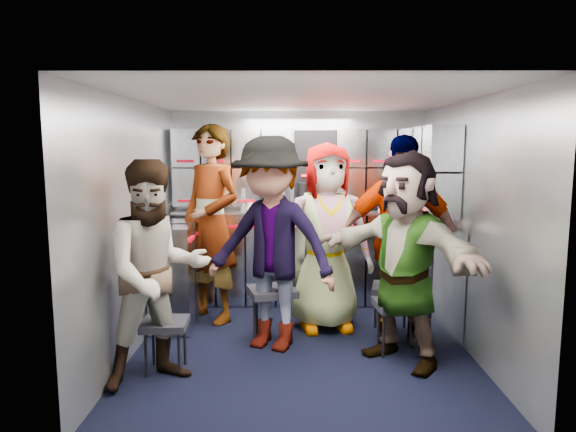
{
  "coord_description": "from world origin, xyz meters",
  "views": [
    {
      "loc": [
        -0.1,
        -4.22,
        1.71
      ],
      "look_at": [
        -0.11,
        0.35,
        1.09
      ],
      "focal_mm": 32.0,
      "sensor_mm": 36.0,
      "label": 1
    }
  ],
  "objects_px": {
    "attendant_arc_d": "(399,240)",
    "attendant_arc_e": "(405,258)",
    "attendant_arc_c": "(326,237)",
    "jump_seat_mid_left": "(272,294)",
    "jump_seat_mid_right": "(393,291)",
    "jump_seat_near_left": "(165,326)",
    "jump_seat_near_right": "(398,307)",
    "attendant_arc_b": "(271,244)",
    "attendant_arc_a": "(157,273)",
    "attendant_standing": "(211,224)",
    "jump_seat_center": "(325,279)"
  },
  "relations": [
    {
      "from": "attendant_arc_d",
      "to": "attendant_arc_e",
      "type": "xyz_separation_m",
      "value": [
        -0.05,
        -0.48,
        -0.06
      ]
    },
    {
      "from": "attendant_arc_c",
      "to": "attendant_arc_d",
      "type": "bearing_deg",
      "value": -35.06
    },
    {
      "from": "jump_seat_mid_left",
      "to": "jump_seat_mid_right",
      "type": "relative_size",
      "value": 1.1
    },
    {
      "from": "attendant_arc_c",
      "to": "jump_seat_mid_left",
      "type": "bearing_deg",
      "value": -158.28
    },
    {
      "from": "jump_seat_near_left",
      "to": "attendant_arc_d",
      "type": "relative_size",
      "value": 0.22
    },
    {
      "from": "jump_seat_near_right",
      "to": "attendant_arc_c",
      "type": "xyz_separation_m",
      "value": [
        -0.56,
        0.6,
        0.49
      ]
    },
    {
      "from": "attendant_arc_c",
      "to": "jump_seat_mid_right",
      "type": "bearing_deg",
      "value": -20.07
    },
    {
      "from": "jump_seat_near_right",
      "to": "jump_seat_mid_left",
      "type": "bearing_deg",
      "value": 163.97
    },
    {
      "from": "jump_seat_near_right",
      "to": "attendant_arc_b",
      "type": "relative_size",
      "value": 0.24
    },
    {
      "from": "attendant_arc_e",
      "to": "jump_seat_near_left",
      "type": "bearing_deg",
      "value": -125.14
    },
    {
      "from": "attendant_arc_a",
      "to": "attendant_standing",
      "type": "bearing_deg",
      "value": 52.09
    },
    {
      "from": "jump_seat_near_left",
      "to": "attendant_arc_d",
      "type": "distance_m",
      "value": 2.09
    },
    {
      "from": "jump_seat_center",
      "to": "attendant_arc_c",
      "type": "relative_size",
      "value": 0.29
    },
    {
      "from": "attendant_arc_c",
      "to": "attendant_arc_e",
      "type": "distance_m",
      "value": 0.96
    },
    {
      "from": "jump_seat_near_right",
      "to": "attendant_arc_c",
      "type": "height_order",
      "value": "attendant_arc_c"
    },
    {
      "from": "jump_seat_near_left",
      "to": "attendant_arc_c",
      "type": "xyz_separation_m",
      "value": [
        1.29,
        0.96,
        0.52
      ]
    },
    {
      "from": "jump_seat_mid_left",
      "to": "jump_seat_center",
      "type": "relative_size",
      "value": 0.98
    },
    {
      "from": "attendant_standing",
      "to": "attendant_arc_a",
      "type": "bearing_deg",
      "value": -59.17
    },
    {
      "from": "jump_seat_mid_right",
      "to": "attendant_standing",
      "type": "distance_m",
      "value": 1.85
    },
    {
      "from": "jump_seat_center",
      "to": "jump_seat_mid_right",
      "type": "height_order",
      "value": "jump_seat_center"
    },
    {
      "from": "jump_seat_mid_right",
      "to": "attendant_arc_c",
      "type": "xyz_separation_m",
      "value": [
        -0.61,
        0.12,
        0.48
      ]
    },
    {
      "from": "jump_seat_near_left",
      "to": "attendant_standing",
      "type": "bearing_deg",
      "value": 81.34
    },
    {
      "from": "jump_seat_near_right",
      "to": "jump_seat_center",
      "type": "bearing_deg",
      "value": 125.64
    },
    {
      "from": "attendant_standing",
      "to": "attendant_arc_e",
      "type": "height_order",
      "value": "attendant_standing"
    },
    {
      "from": "jump_seat_center",
      "to": "jump_seat_near_right",
      "type": "height_order",
      "value": "jump_seat_center"
    },
    {
      "from": "attendant_arc_e",
      "to": "jump_seat_near_right",
      "type": "bearing_deg",
      "value": 139.39
    },
    {
      "from": "jump_seat_center",
      "to": "attendant_arc_e",
      "type": "height_order",
      "value": "attendant_arc_e"
    },
    {
      "from": "jump_seat_near_left",
      "to": "attendant_arc_b",
      "type": "height_order",
      "value": "attendant_arc_b"
    },
    {
      "from": "jump_seat_center",
      "to": "jump_seat_mid_right",
      "type": "bearing_deg",
      "value": -26.29
    },
    {
      "from": "jump_seat_center",
      "to": "attendant_arc_d",
      "type": "relative_size",
      "value": 0.28
    },
    {
      "from": "attendant_arc_a",
      "to": "attendant_arc_c",
      "type": "xyz_separation_m",
      "value": [
        1.29,
        1.14,
        0.06
      ]
    },
    {
      "from": "attendant_standing",
      "to": "attendant_arc_a",
      "type": "height_order",
      "value": "attendant_standing"
    },
    {
      "from": "jump_seat_near_right",
      "to": "attendant_arc_d",
      "type": "height_order",
      "value": "attendant_arc_d"
    },
    {
      "from": "attendant_arc_a",
      "to": "attendant_arc_b",
      "type": "bearing_deg",
      "value": 9.46
    },
    {
      "from": "jump_seat_center",
      "to": "attendant_standing",
      "type": "relative_size",
      "value": 0.26
    },
    {
      "from": "jump_seat_near_right",
      "to": "jump_seat_mid_right",
      "type": "bearing_deg",
      "value": 83.53
    },
    {
      "from": "attendant_arc_a",
      "to": "attendant_arc_d",
      "type": "distance_m",
      "value": 2.08
    },
    {
      "from": "jump_seat_near_left",
      "to": "attendant_arc_e",
      "type": "relative_size",
      "value": 0.24
    },
    {
      "from": "jump_seat_near_left",
      "to": "attendant_arc_d",
      "type": "xyz_separation_m",
      "value": [
        1.9,
        0.65,
        0.55
      ]
    },
    {
      "from": "jump_seat_mid_left",
      "to": "attendant_standing",
      "type": "relative_size",
      "value": 0.25
    },
    {
      "from": "jump_seat_center",
      "to": "attendant_arc_b",
      "type": "distance_m",
      "value": 0.95
    },
    {
      "from": "jump_seat_mid_right",
      "to": "jump_seat_near_left",
      "type": "bearing_deg",
      "value": -156.37
    },
    {
      "from": "jump_seat_mid_left",
      "to": "attendant_arc_c",
      "type": "height_order",
      "value": "attendant_arc_c"
    },
    {
      "from": "attendant_arc_d",
      "to": "jump_seat_near_left",
      "type": "bearing_deg",
      "value": -157.82
    },
    {
      "from": "attendant_arc_a",
      "to": "attendant_arc_e",
      "type": "bearing_deg",
      "value": -19.44
    },
    {
      "from": "attendant_arc_d",
      "to": "attendant_arc_c",
      "type": "bearing_deg",
      "value": 156.96
    },
    {
      "from": "attendant_standing",
      "to": "attendant_arc_d",
      "type": "distance_m",
      "value": 1.81
    },
    {
      "from": "jump_seat_mid_left",
      "to": "attendant_arc_e",
      "type": "distance_m",
      "value": 1.24
    },
    {
      "from": "attendant_arc_c",
      "to": "attendant_arc_e",
      "type": "xyz_separation_m",
      "value": [
        0.56,
        -0.78,
        -0.03
      ]
    },
    {
      "from": "jump_seat_near_left",
      "to": "attendant_standing",
      "type": "relative_size",
      "value": 0.21
    }
  ]
}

